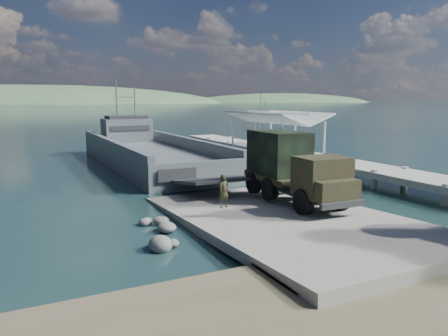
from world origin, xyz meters
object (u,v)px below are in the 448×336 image
soldier (224,198)px  military_truck (292,167)px  sailboat_near (260,147)px  pier (282,147)px  sailboat_far (266,142)px  landing_craft (150,157)px

soldier → military_truck: bearing=-2.3°
soldier → sailboat_near: size_ratio=0.24×
pier → sailboat_far: bearing=63.7°
military_truck → soldier: (-5.23, -1.24, -1.15)m
soldier → sailboat_far: sailboat_far is taller
landing_craft → sailboat_far: size_ratio=4.87×
landing_craft → military_truck: landing_craft is taller
pier → sailboat_near: bearing=71.3°
landing_craft → soldier: landing_craft is taller
landing_craft → sailboat_near: landing_craft is taller
sailboat_near → sailboat_far: (4.14, 5.30, -0.05)m
pier → landing_craft: bearing=162.9°
pier → military_truck: pier is taller
landing_craft → military_truck: bearing=-82.7°
sailboat_far → military_truck: bearing=-124.8°
landing_craft → sailboat_near: size_ratio=4.27×
pier → soldier: pier is taller
sailboat_near → sailboat_far: 6.73m
sailboat_far → landing_craft: bearing=-157.2°
sailboat_near → military_truck: bearing=-95.7°
military_truck → sailboat_near: (13.99, 26.77, -2.15)m
landing_craft → soldier: (-2.64, -22.24, 0.62)m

